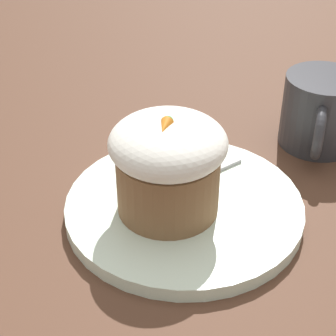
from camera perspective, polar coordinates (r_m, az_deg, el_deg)
ground_plane at (r=0.55m, az=1.63°, el=-4.57°), size 4.00×4.00×0.00m
dessert_plate at (r=0.54m, az=1.64°, el=-3.99°), size 0.23×0.23×0.01m
carrot_cake at (r=0.50m, az=-0.00°, el=0.50°), size 0.11×0.11×0.10m
spoon at (r=0.56m, az=0.95°, el=-1.70°), size 0.10×0.09×0.01m
coffee_cup at (r=0.65m, az=15.25°, el=5.52°), size 0.12×0.09×0.08m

